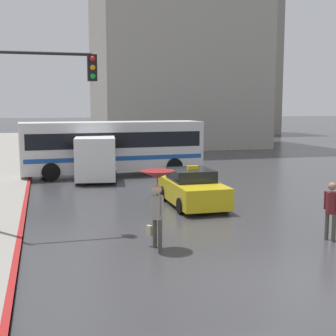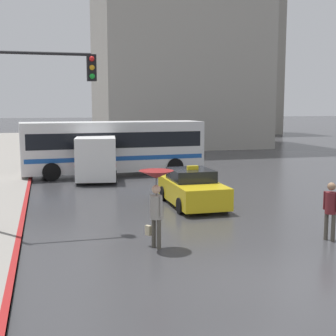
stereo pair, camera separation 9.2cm
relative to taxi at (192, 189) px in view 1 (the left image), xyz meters
name	(u,v)px [view 1 (the left image)]	position (x,y,z in m)	size (l,w,h in m)	color
ground_plane	(257,280)	(-1.05, -8.04, -0.67)	(300.00, 300.00, 0.00)	#38383A
taxi	(192,189)	(0.00, 0.00, 0.00)	(1.91, 4.10, 1.59)	gold
ambulance_van	(96,155)	(-2.91, 7.94, 0.62)	(2.63, 5.26, 2.33)	white
city_bus	(113,145)	(-1.82, 9.14, 1.01)	(10.31, 3.15, 3.03)	silver
pedestrian_with_umbrella	(157,189)	(-2.67, -5.10, 1.01)	(0.96, 0.96, 2.18)	#4C473D
pedestrian_man	(331,206)	(2.41, -5.68, 0.36)	(0.43, 0.45, 1.73)	#4C473D
traffic_light	(34,104)	(-5.86, -2.64, 3.32)	(3.19, 0.38, 5.78)	black
building_tower_far	(230,43)	(20.16, 45.09, 11.95)	(12.19, 8.14, 25.24)	gray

